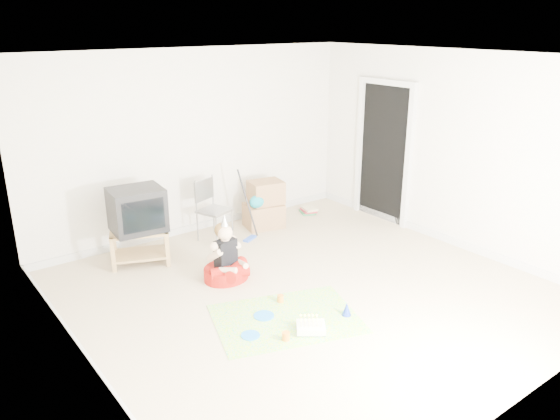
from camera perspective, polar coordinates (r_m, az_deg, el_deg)
ground at (r=6.33m, az=2.94°, el=-8.49°), size 5.00×5.00×0.00m
doorway_recess at (r=8.42m, az=10.82°, el=5.76°), size 0.02×0.90×2.05m
tv_stand at (r=7.14m, az=-14.40°, el=-3.40°), size 0.83×0.69×0.45m
crt_tv at (r=6.98m, az=-14.71°, el=0.04°), size 0.68×0.59×0.55m
folding_chair at (r=7.65m, az=-6.86°, el=-0.06°), size 0.50×0.49×0.88m
cardboard_boxes at (r=8.11m, az=-1.65°, el=0.49°), size 0.64×0.54×0.70m
floor_mop at (r=7.65m, az=-3.19°, el=-1.27°), size 0.26×0.31×0.97m
book_pile at (r=8.78m, az=2.97°, el=-0.02°), size 0.31×0.34×0.09m
seated_woman at (r=6.57m, az=-5.66°, el=-5.73°), size 0.66×0.66×0.82m
party_mat at (r=5.79m, az=0.64°, el=-11.28°), size 1.74×1.48×0.01m
birthday_cake at (r=5.57m, az=3.24°, el=-12.22°), size 0.36×0.35×0.14m
blue_plate_near at (r=5.83m, az=-1.70°, el=-10.98°), size 0.27×0.27×0.01m
blue_plate_far at (r=5.51m, az=-3.11°, el=-12.94°), size 0.22×0.22×0.01m
orange_cup_near at (r=6.08m, az=0.04°, el=-9.23°), size 0.09×0.09×0.08m
orange_cup_far at (r=5.42m, az=0.62°, el=-13.04°), size 0.08×0.08×0.08m
blue_party_hat at (r=5.85m, az=6.98°, el=-10.23°), size 0.14×0.14×0.15m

